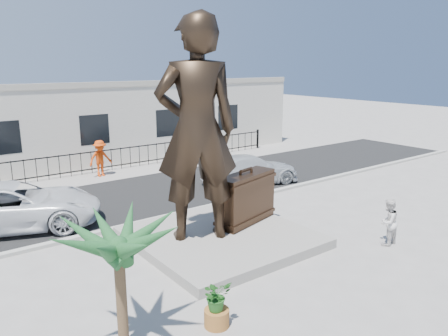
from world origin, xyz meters
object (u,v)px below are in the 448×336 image
(tourist, at_px, (388,222))
(car_white, at_px, (13,206))
(statue, at_px, (197,130))
(suitcase, at_px, (246,198))

(tourist, relative_size, car_white, 0.26)
(tourist, distance_m, car_white, 12.62)
(statue, height_order, tourist, statue)
(suitcase, distance_m, tourist, 4.65)
(statue, distance_m, tourist, 6.71)
(suitcase, height_order, car_white, suitcase)
(suitcase, bearing_deg, tourist, -68.10)
(statue, relative_size, suitcase, 2.79)
(suitcase, xyz_separation_m, tourist, (2.79, -3.70, -0.40))
(suitcase, distance_m, car_white, 8.10)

